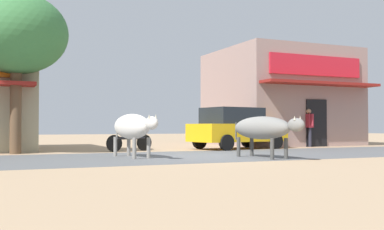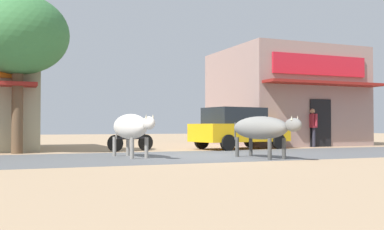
% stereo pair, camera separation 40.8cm
% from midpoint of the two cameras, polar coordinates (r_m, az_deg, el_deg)
% --- Properties ---
extents(ground, '(80.00, 80.00, 0.00)m').
position_cam_midpoint_polar(ground, '(14.25, 0.63, -5.03)').
color(ground, tan).
extents(asphalt_road, '(72.00, 5.32, 0.00)m').
position_cam_midpoint_polar(asphalt_road, '(14.25, 0.63, -5.02)').
color(asphalt_road, '#585A5C').
rests_on(asphalt_road, ground).
extents(storefront_right_club, '(6.13, 6.51, 4.63)m').
position_cam_midpoint_polar(storefront_right_club, '(23.62, 10.24, 2.06)').
color(storefront_right_club, gray).
rests_on(storefront_right_club, ground).
extents(roadside_tree, '(3.34, 3.34, 5.30)m').
position_cam_midpoint_polar(roadside_tree, '(16.61, -21.43, 9.21)').
color(roadside_tree, brown).
rests_on(roadside_tree, ground).
extents(parked_hatchback_car, '(4.13, 2.46, 1.64)m').
position_cam_midpoint_polar(parked_hatchback_car, '(18.64, 4.80, -1.58)').
color(parked_hatchback_car, '#EAAD13').
rests_on(parked_hatchback_car, ground).
extents(parked_motorcycle, '(1.81, 0.57, 1.05)m').
position_cam_midpoint_polar(parked_motorcycle, '(16.92, -8.27, -2.86)').
color(parked_motorcycle, black).
rests_on(parked_motorcycle, ground).
extents(cow_near_brown, '(0.91, 2.68, 1.26)m').
position_cam_midpoint_polar(cow_near_brown, '(13.57, -8.18, -1.45)').
color(cow_near_brown, silver).
rests_on(cow_near_brown, ground).
extents(cow_far_dark, '(1.03, 2.88, 1.19)m').
position_cam_midpoint_polar(cow_far_dark, '(13.35, 7.83, -1.61)').
color(cow_far_dark, slate).
rests_on(cow_far_dark, ground).
extents(pedestrian_by_shop, '(0.27, 0.61, 1.68)m').
position_cam_midpoint_polar(pedestrian_by_shop, '(21.02, 13.59, -1.13)').
color(pedestrian_by_shop, '#262633').
rests_on(pedestrian_by_shop, ground).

